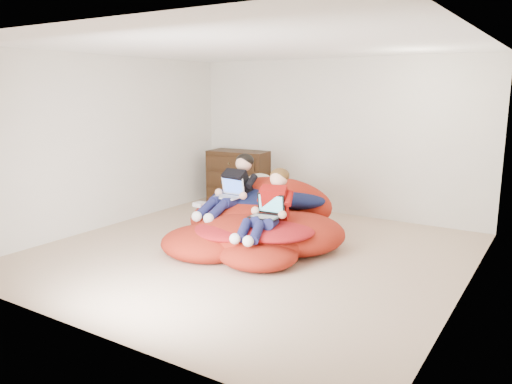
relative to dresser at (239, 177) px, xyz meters
The scene contains 9 objects.
room_shell 2.80m from the dresser, 52.67° to the right, with size 5.10×5.10×2.77m.
dresser is the anchor object (origin of this frame).
beanbag_pile 2.38m from the dresser, 49.33° to the right, with size 2.31×2.35×0.86m.
cream_pillow 1.46m from the dresser, 42.61° to the right, with size 0.49×0.31×0.31m, color beige.
older_boy 2.08m from the dresser, 57.87° to the right, with size 0.34×1.16×0.78m.
younger_boy 2.96m from the dresser, 48.47° to the right, with size 0.42×1.03×0.77m.
laptop_white 2.14m from the dresser, 58.98° to the right, with size 0.35×0.30×0.26m.
laptop_black 2.98m from the dresser, 49.00° to the right, with size 0.37×0.31×0.27m.
power_adapter 1.98m from the dresser, 71.54° to the right, with size 0.16×0.16×0.06m, color silver.
Camera 1 is at (3.26, -5.02, 2.00)m, focal length 35.00 mm.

